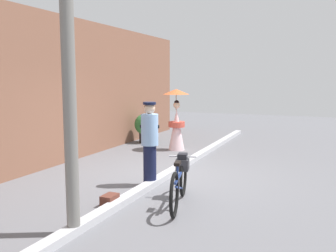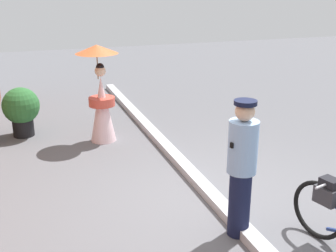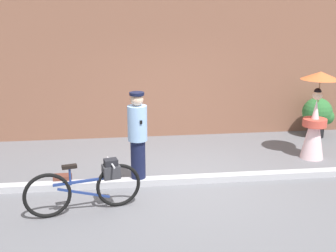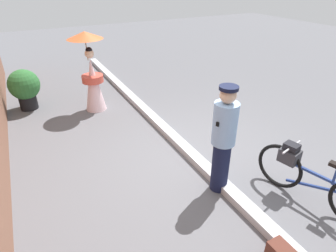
{
  "view_description": "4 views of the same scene",
  "coord_description": "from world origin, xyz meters",
  "views": [
    {
      "loc": [
        -7.3,
        -3.1,
        2.12
      ],
      "look_at": [
        0.63,
        0.28,
        1.02
      ],
      "focal_mm": 39.66,
      "sensor_mm": 36.0,
      "label": 1
    },
    {
      "loc": [
        -4.69,
        2.32,
        2.89
      ],
      "look_at": [
        0.26,
        0.58,
        1.09
      ],
      "focal_mm": 45.15,
      "sensor_mm": 36.0,
      "label": 2
    },
    {
      "loc": [
        -1.13,
        -6.87,
        3.03
      ],
      "look_at": [
        -0.25,
        0.19,
        1.02
      ],
      "focal_mm": 44.4,
      "sensor_mm": 36.0,
      "label": 3
    },
    {
      "loc": [
        -3.44,
        2.32,
        2.95
      ],
      "look_at": [
        0.02,
        0.51,
        0.81
      ],
      "focal_mm": 30.23,
      "sensor_mm": 36.0,
      "label": 4
    }
  ],
  "objects": [
    {
      "name": "potted_plant_by_door",
      "position": [
        3.7,
        2.4,
        0.55
      ],
      "size": [
        0.73,
        0.71,
        0.97
      ],
      "color": "black",
      "rests_on": "ground_plane"
    },
    {
      "name": "ground_plane",
      "position": [
        0.0,
        0.0,
        0.0
      ],
      "size": [
        30.0,
        30.0,
        0.0
      ],
      "primitive_type": "plane",
      "color": "slate"
    },
    {
      "name": "person_officer",
      "position": [
        -0.8,
        0.06,
        0.89
      ],
      "size": [
        0.34,
        0.37,
        1.67
      ],
      "color": "#141938",
      "rests_on": "ground_plane"
    },
    {
      "name": "sidewalk_curb",
      "position": [
        0.0,
        0.0,
        0.06
      ],
      "size": [
        14.0,
        0.2,
        0.12
      ],
      "primitive_type": "cube",
      "color": "#B2B2B7",
      "rests_on": "ground_plane"
    },
    {
      "name": "person_with_parasol",
      "position": [
        2.91,
        0.98,
        0.91
      ],
      "size": [
        0.78,
        0.78,
        1.82
      ],
      "color": "silver",
      "rests_on": "ground_plane"
    },
    {
      "name": "bicycle_near_officer",
      "position": [
        -1.6,
        -0.89,
        0.43
      ],
      "size": [
        1.76,
        0.57,
        0.81
      ],
      "color": "black",
      "rests_on": "ground_plane"
    }
  ]
}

